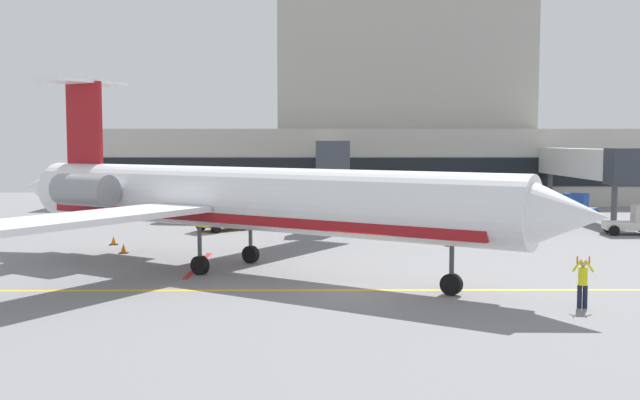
{
  "coord_description": "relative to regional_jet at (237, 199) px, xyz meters",
  "views": [
    {
      "loc": [
        -1.81,
        -30.34,
        6.32
      ],
      "look_at": [
        -1.51,
        10.92,
        3.0
      ],
      "focal_mm": 41.05,
      "sensor_mm": 36.0,
      "label": 1
    }
  ],
  "objects": [
    {
      "name": "terminal_building",
      "position": [
        12.04,
        40.69,
        3.97
      ],
      "size": [
        61.41,
        11.27,
        21.15
      ],
      "color": "#B7B2A8",
      "rests_on": "ground"
    },
    {
      "name": "regional_jet",
      "position": [
        0.0,
        0.0,
        0.0
      ],
      "size": [
        29.89,
        24.5,
        9.74
      ],
      "color": "white",
      "rests_on": "ground"
    },
    {
      "name": "fuel_tank",
      "position": [
        -4.53,
        21.06,
        -2.17
      ],
      "size": [
        7.67,
        2.87,
        2.4
      ],
      "color": "white",
      "rests_on": "ground"
    },
    {
      "name": "baggage_tug",
      "position": [
        25.47,
        13.45,
        -2.61
      ],
      "size": [
        3.47,
        2.36,
        2.0
      ],
      "color": "silver",
      "rests_on": "ground"
    },
    {
      "name": "jet_bridge_west",
      "position": [
        5.05,
        24.47,
        1.45
      ],
      "size": [
        2.4,
        19.06,
        6.35
      ],
      "color": "silver",
      "rests_on": "ground"
    },
    {
      "name": "belt_loader",
      "position": [
        -3.04,
        15.79,
        -2.6
      ],
      "size": [
        3.89,
        3.76,
        2.01
      ],
      "color": "#E5B20C",
      "rests_on": "ground"
    },
    {
      "name": "safety_cone_bravo",
      "position": [
        11.88,
        8.15,
        -3.27
      ],
      "size": [
        0.47,
        0.47,
        0.55
      ],
      "color": "orange",
      "rests_on": "ground"
    },
    {
      "name": "safety_cone_charlie",
      "position": [
        -8.55,
        8.84,
        -3.27
      ],
      "size": [
        0.47,
        0.47,
        0.55
      ],
      "color": "orange",
      "rests_on": "ground"
    },
    {
      "name": "safety_cone_alpha",
      "position": [
        -7.05,
        5.46,
        -3.27
      ],
      "size": [
        0.47,
        0.47,
        0.55
      ],
      "color": "orange",
      "rests_on": "ground"
    },
    {
      "name": "marshaller",
      "position": [
        13.95,
        -8.34,
        -2.5
      ],
      "size": [
        0.83,
        0.34,
        1.99
      ],
      "color": "#191E33",
      "rests_on": "ground"
    },
    {
      "name": "jet_bridge_east",
      "position": [
        26.07,
        24.45,
        0.94
      ],
      "size": [
        2.4,
        19.09,
        5.83
      ],
      "color": "silver",
      "rests_on": "ground"
    },
    {
      "name": "pushback_tractor",
      "position": [
        25.07,
        23.03,
        -2.54
      ],
      "size": [
        3.6,
        3.76,
        2.16
      ],
      "color": "#1E4CB2",
      "rests_on": "ground"
    },
    {
      "name": "ground",
      "position": [
        5.59,
        -5.27,
        -3.57
      ],
      "size": [
        120.0,
        120.0,
        0.11
      ],
      "color": "slate"
    }
  ]
}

